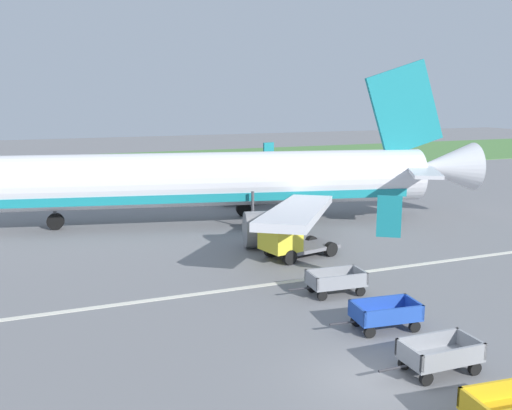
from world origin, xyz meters
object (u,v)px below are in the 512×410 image
at_px(baggage_cart_third_in_row, 440,355).
at_px(baggage_cart_fourth_in_row, 385,314).
at_px(airplane, 227,180).
at_px(service_truck_beside_carts, 288,240).
at_px(baggage_cart_far_end, 336,281).

height_order(baggage_cart_third_in_row, baggage_cart_fourth_in_row, same).
bearing_deg(baggage_cart_third_in_row, airplane, 88.15).
relative_size(baggage_cart_fourth_in_row, service_truck_beside_carts, 0.77).
bearing_deg(baggage_cart_third_in_row, service_truck_beside_carts, 86.19).
distance_m(airplane, baggage_cart_fourth_in_row, 19.78).
xyz_separation_m(baggage_cart_fourth_in_row, baggage_cart_far_end, (0.20, 4.12, 0.00)).
distance_m(baggage_cart_fourth_in_row, service_truck_beside_carts, 10.00).
height_order(baggage_cart_fourth_in_row, baggage_cart_far_end, same).
relative_size(baggage_cart_fourth_in_row, baggage_cart_far_end, 1.00).
bearing_deg(airplane, baggage_cart_far_end, -90.64).
bearing_deg(baggage_cart_fourth_in_row, baggage_cart_far_end, 87.17).
xyz_separation_m(baggage_cart_fourth_in_row, service_truck_beside_carts, (0.53, 9.97, 0.50)).
bearing_deg(baggage_cart_far_end, airplane, 89.36).
bearing_deg(service_truck_beside_carts, baggage_cart_far_end, -93.17).
distance_m(baggage_cart_third_in_row, baggage_cart_far_end, 7.72).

